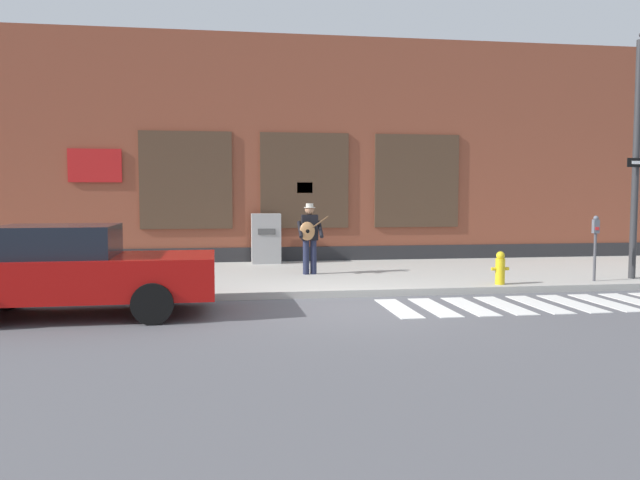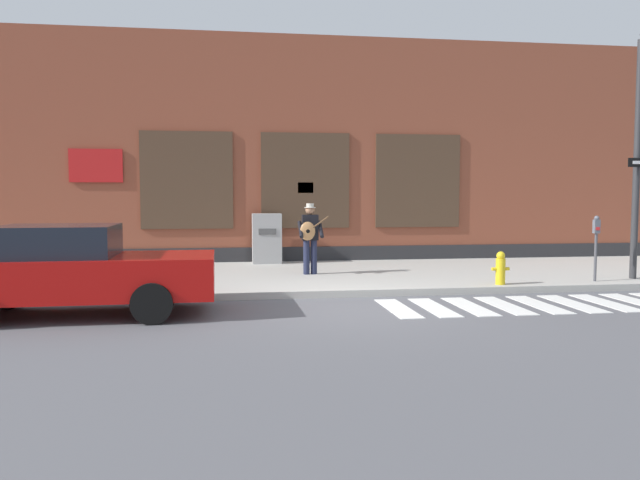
% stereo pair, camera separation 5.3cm
% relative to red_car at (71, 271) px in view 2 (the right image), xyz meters
% --- Properties ---
extents(ground_plane, '(160.00, 160.00, 0.00)m').
position_rel_red_car_xyz_m(ground_plane, '(4.77, -0.03, -0.77)').
color(ground_plane, '#56565B').
extents(sidewalk, '(28.00, 5.61, 0.15)m').
position_rel_red_car_xyz_m(sidewalk, '(4.77, 3.97, -0.70)').
color(sidewalk, '#ADAAA3').
rests_on(sidewalk, ground).
extents(building_backdrop, '(28.00, 4.06, 6.50)m').
position_rel_red_car_xyz_m(building_backdrop, '(4.77, 8.76, 2.48)').
color(building_backdrop, brown).
rests_on(building_backdrop, ground).
extents(crosswalk, '(5.78, 1.90, 0.01)m').
position_rel_red_car_xyz_m(crosswalk, '(8.27, -0.14, -0.76)').
color(crosswalk, silver).
rests_on(crosswalk, ground).
extents(red_car, '(4.63, 2.04, 1.53)m').
position_rel_red_car_xyz_m(red_car, '(0.00, 0.00, 0.00)').
color(red_car, '#B20F0C').
rests_on(red_car, ground).
extents(busker, '(0.70, 0.51, 1.68)m').
position_rel_red_car_xyz_m(busker, '(4.51, 3.76, 0.33)').
color(busker, '#1E233D').
rests_on(busker, sidewalk).
extents(parking_meter, '(0.13, 0.11, 1.44)m').
position_rel_red_car_xyz_m(parking_meter, '(10.52, 1.68, 0.32)').
color(parking_meter, '#47474C').
rests_on(parking_meter, sidewalk).
extents(utility_box, '(0.79, 0.54, 1.37)m').
position_rel_red_car_xyz_m(utility_box, '(3.64, 6.32, 0.06)').
color(utility_box, '#9E9E9E').
rests_on(utility_box, sidewalk).
extents(fire_hydrant, '(0.38, 0.20, 0.70)m').
position_rel_red_car_xyz_m(fire_hydrant, '(8.26, 1.51, -0.28)').
color(fire_hydrant, gold).
rests_on(fire_hydrant, sidewalk).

